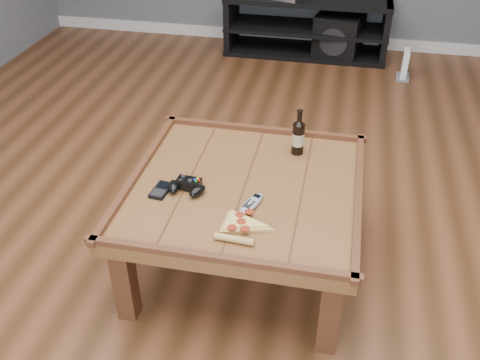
% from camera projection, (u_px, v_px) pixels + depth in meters
% --- Properties ---
extents(ground, '(6.00, 6.00, 0.00)m').
position_uv_depth(ground, '(244.00, 261.00, 2.58)').
color(ground, '#422613').
rests_on(ground, ground).
extents(baseboard, '(5.00, 0.02, 0.10)m').
position_uv_depth(baseboard, '(308.00, 39.00, 4.96)').
color(baseboard, silver).
rests_on(baseboard, ground).
extents(coffee_table, '(1.03, 1.03, 0.48)m').
position_uv_depth(coffee_table, '(245.00, 196.00, 2.36)').
color(coffee_table, brown).
rests_on(coffee_table, ground).
extents(media_console, '(1.40, 0.45, 0.50)m').
position_uv_depth(media_console, '(306.00, 26.00, 4.66)').
color(media_console, black).
rests_on(media_console, ground).
extents(beer_bottle, '(0.06, 0.06, 0.22)m').
position_uv_depth(beer_bottle, '(298.00, 136.00, 2.49)').
color(beer_bottle, black).
rests_on(beer_bottle, coffee_table).
extents(game_controller, '(0.18, 0.13, 0.05)m').
position_uv_depth(game_controller, '(187.00, 186.00, 2.28)').
color(game_controller, black).
rests_on(game_controller, coffee_table).
extents(pizza_slice, '(0.18, 0.28, 0.03)m').
position_uv_depth(pizza_slice, '(240.00, 226.00, 2.08)').
color(pizza_slice, tan).
rests_on(pizza_slice, coffee_table).
extents(smartphone, '(0.08, 0.13, 0.02)m').
position_uv_depth(smartphone, '(161.00, 190.00, 2.28)').
color(smartphone, black).
rests_on(smartphone, coffee_table).
extents(remote_control, '(0.11, 0.18, 0.03)m').
position_uv_depth(remote_control, '(251.00, 204.00, 2.19)').
color(remote_control, '#8E939A').
rests_on(remote_control, coffee_table).
extents(subwoofer, '(0.44, 0.44, 0.37)m').
position_uv_depth(subwoofer, '(339.00, 35.00, 4.63)').
color(subwoofer, black).
rests_on(subwoofer, ground).
extents(game_console, '(0.11, 0.19, 0.23)m').
position_uv_depth(game_console, '(405.00, 66.00, 4.29)').
color(game_console, slate).
rests_on(game_console, ground).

